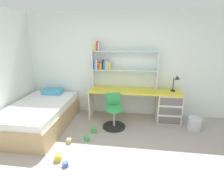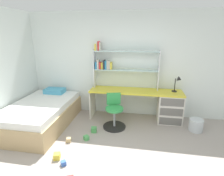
{
  "view_description": "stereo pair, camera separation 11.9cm",
  "coord_description": "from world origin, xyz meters",
  "px_view_note": "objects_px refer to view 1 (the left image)",
  "views": [
    {
      "loc": [
        0.32,
        -2.08,
        2.04
      ],
      "look_at": [
        -0.14,
        1.34,
        0.99
      ],
      "focal_mm": 28.35,
      "sensor_mm": 36.0,
      "label": 1
    },
    {
      "loc": [
        0.44,
        -2.06,
        2.04
      ],
      "look_at": [
        -0.14,
        1.34,
        0.99
      ],
      "focal_mm": 28.35,
      "sensor_mm": 36.0,
      "label": 2
    }
  ],
  "objects_px": {
    "waste_bin": "(195,124)",
    "toy_block_yellow_0": "(58,157)",
    "desk_lamp": "(177,81)",
    "toy_block_blue_4": "(65,164)",
    "desk": "(159,104)",
    "bookshelf_hutch": "(116,63)",
    "toy_block_natural_1": "(69,141)",
    "bed_platform": "(40,115)",
    "toy_block_green_5": "(87,138)",
    "swivel_chair": "(114,115)",
    "toy_block_green_3": "(94,130)"
  },
  "relations": [
    {
      "from": "bookshelf_hutch",
      "to": "toy_block_blue_4",
      "type": "distance_m",
      "value": 2.51
    },
    {
      "from": "toy_block_green_3",
      "to": "toy_block_blue_4",
      "type": "relative_size",
      "value": 1.45
    },
    {
      "from": "desk_lamp",
      "to": "swivel_chair",
      "type": "distance_m",
      "value": 1.66
    },
    {
      "from": "bed_platform",
      "to": "toy_block_green_5",
      "type": "bearing_deg",
      "value": -19.4
    },
    {
      "from": "toy_block_yellow_0",
      "to": "toy_block_green_3",
      "type": "distance_m",
      "value": 1.03
    },
    {
      "from": "toy_block_green_3",
      "to": "toy_block_yellow_0",
      "type": "bearing_deg",
      "value": -112.5
    },
    {
      "from": "desk_lamp",
      "to": "toy_block_natural_1",
      "type": "height_order",
      "value": "desk_lamp"
    },
    {
      "from": "desk",
      "to": "toy_block_green_3",
      "type": "height_order",
      "value": "desk"
    },
    {
      "from": "desk",
      "to": "toy_block_yellow_0",
      "type": "height_order",
      "value": "desk"
    },
    {
      "from": "waste_bin",
      "to": "toy_block_natural_1",
      "type": "relative_size",
      "value": 3.48
    },
    {
      "from": "toy_block_yellow_0",
      "to": "toy_block_blue_4",
      "type": "xyz_separation_m",
      "value": [
        0.18,
        -0.12,
        -0.01
      ]
    },
    {
      "from": "desk",
      "to": "toy_block_natural_1",
      "type": "distance_m",
      "value": 2.26
    },
    {
      "from": "desk_lamp",
      "to": "toy_block_green_5",
      "type": "distance_m",
      "value": 2.4
    },
    {
      "from": "bed_platform",
      "to": "toy_block_natural_1",
      "type": "height_order",
      "value": "bed_platform"
    },
    {
      "from": "waste_bin",
      "to": "toy_block_yellow_0",
      "type": "height_order",
      "value": "waste_bin"
    },
    {
      "from": "waste_bin",
      "to": "toy_block_yellow_0",
      "type": "relative_size",
      "value": 2.78
    },
    {
      "from": "bookshelf_hutch",
      "to": "waste_bin",
      "type": "relative_size",
      "value": 5.35
    },
    {
      "from": "waste_bin",
      "to": "toy_block_green_3",
      "type": "relative_size",
      "value": 2.64
    },
    {
      "from": "waste_bin",
      "to": "toy_block_blue_4",
      "type": "bearing_deg",
      "value": -147.89
    },
    {
      "from": "waste_bin",
      "to": "toy_block_green_3",
      "type": "bearing_deg",
      "value": -168.59
    },
    {
      "from": "desk_lamp",
      "to": "swivel_chair",
      "type": "height_order",
      "value": "desk_lamp"
    },
    {
      "from": "waste_bin",
      "to": "toy_block_blue_4",
      "type": "xyz_separation_m",
      "value": [
        -2.42,
        -1.52,
        -0.1
      ]
    },
    {
      "from": "toy_block_yellow_0",
      "to": "waste_bin",
      "type": "bearing_deg",
      "value": 28.26
    },
    {
      "from": "swivel_chair",
      "to": "desk_lamp",
      "type": "bearing_deg",
      "value": 20.17
    },
    {
      "from": "bookshelf_hutch",
      "to": "toy_block_yellow_0",
      "type": "height_order",
      "value": "bookshelf_hutch"
    },
    {
      "from": "bookshelf_hutch",
      "to": "desk",
      "type": "bearing_deg",
      "value": -8.02
    },
    {
      "from": "waste_bin",
      "to": "toy_block_yellow_0",
      "type": "xyz_separation_m",
      "value": [
        -2.59,
        -1.39,
        -0.08
      ]
    },
    {
      "from": "bookshelf_hutch",
      "to": "swivel_chair",
      "type": "height_order",
      "value": "bookshelf_hutch"
    },
    {
      "from": "toy_block_green_5",
      "to": "toy_block_green_3",
      "type": "bearing_deg",
      "value": 76.94
    },
    {
      "from": "swivel_chair",
      "to": "toy_block_green_3",
      "type": "distance_m",
      "value": 0.56
    },
    {
      "from": "bookshelf_hutch",
      "to": "toy_block_green_3",
      "type": "xyz_separation_m",
      "value": [
        -0.36,
        -0.96,
        -1.33
      ]
    },
    {
      "from": "bed_platform",
      "to": "waste_bin",
      "type": "height_order",
      "value": "bed_platform"
    },
    {
      "from": "desk",
      "to": "toy_block_green_5",
      "type": "height_order",
      "value": "desk"
    },
    {
      "from": "swivel_chair",
      "to": "desk",
      "type": "bearing_deg",
      "value": 25.02
    },
    {
      "from": "desk",
      "to": "bookshelf_hutch",
      "type": "bearing_deg",
      "value": 171.98
    },
    {
      "from": "bed_platform",
      "to": "toy_block_green_3",
      "type": "xyz_separation_m",
      "value": [
        1.28,
        -0.11,
        -0.22
      ]
    },
    {
      "from": "toy_block_blue_4",
      "to": "toy_block_natural_1",
      "type": "bearing_deg",
      "value": 105.6
    },
    {
      "from": "toy_block_yellow_0",
      "to": "toy_block_natural_1",
      "type": "relative_size",
      "value": 1.25
    },
    {
      "from": "bed_platform",
      "to": "toy_block_natural_1",
      "type": "xyz_separation_m",
      "value": [
        0.89,
        -0.55,
        -0.24
      ]
    },
    {
      "from": "swivel_chair",
      "to": "bed_platform",
      "type": "height_order",
      "value": "swivel_chair"
    },
    {
      "from": "swivel_chair",
      "to": "waste_bin",
      "type": "height_order",
      "value": "swivel_chair"
    },
    {
      "from": "toy_block_green_3",
      "to": "toy_block_blue_4",
      "type": "height_order",
      "value": "toy_block_green_3"
    },
    {
      "from": "desk",
      "to": "swivel_chair",
      "type": "bearing_deg",
      "value": -154.98
    },
    {
      "from": "bed_platform",
      "to": "waste_bin",
      "type": "bearing_deg",
      "value": 5.47
    },
    {
      "from": "swivel_chair",
      "to": "bookshelf_hutch",
      "type": "bearing_deg",
      "value": 93.54
    },
    {
      "from": "toy_block_yellow_0",
      "to": "toy_block_blue_4",
      "type": "distance_m",
      "value": 0.21
    },
    {
      "from": "waste_bin",
      "to": "toy_block_natural_1",
      "type": "distance_m",
      "value": 2.74
    },
    {
      "from": "waste_bin",
      "to": "toy_block_natural_1",
      "type": "bearing_deg",
      "value": -161.16
    },
    {
      "from": "desk",
      "to": "bookshelf_hutch",
      "type": "xyz_separation_m",
      "value": [
        -1.09,
        0.15,
        0.96
      ]
    },
    {
      "from": "desk_lamp",
      "to": "toy_block_blue_4",
      "type": "relative_size",
      "value": 4.97
    }
  ]
}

